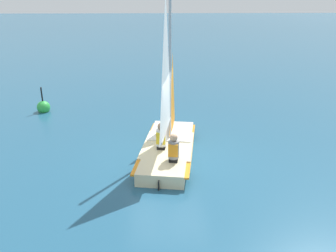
{
  "coord_description": "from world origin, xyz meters",
  "views": [
    {
      "loc": [
        0.52,
        9.13,
        4.46
      ],
      "look_at": [
        0.0,
        0.0,
        0.96
      ],
      "focal_mm": 35.0,
      "sensor_mm": 36.0,
      "label": 1
    }
  ],
  "objects_px": {
    "sailboat_main": "(168,135)",
    "buoy_marker": "(44,107)",
    "sailor_crew": "(174,152)",
    "sailor_helm": "(161,140)"
  },
  "relations": [
    {
      "from": "sailboat_main",
      "to": "sailor_helm",
      "type": "relative_size",
      "value": 4.23
    },
    {
      "from": "sailor_helm",
      "to": "buoy_marker",
      "type": "height_order",
      "value": "sailor_helm"
    },
    {
      "from": "sailor_crew",
      "to": "sailor_helm",
      "type": "bearing_deg",
      "value": 29.68
    },
    {
      "from": "sailor_helm",
      "to": "buoy_marker",
      "type": "bearing_deg",
      "value": 55.19
    },
    {
      "from": "sailboat_main",
      "to": "buoy_marker",
      "type": "height_order",
      "value": "sailboat_main"
    },
    {
      "from": "sailboat_main",
      "to": "buoy_marker",
      "type": "distance_m",
      "value": 6.89
    },
    {
      "from": "sailor_helm",
      "to": "sailor_crew",
      "type": "height_order",
      "value": "same"
    },
    {
      "from": "sailor_helm",
      "to": "buoy_marker",
      "type": "xyz_separation_m",
      "value": [
        4.89,
        -4.85,
        -0.42
      ]
    },
    {
      "from": "buoy_marker",
      "to": "sailor_crew",
      "type": "bearing_deg",
      "value": 132.41
    },
    {
      "from": "sailboat_main",
      "to": "buoy_marker",
      "type": "xyz_separation_m",
      "value": [
        5.1,
        -4.61,
        -0.47
      ]
    }
  ]
}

